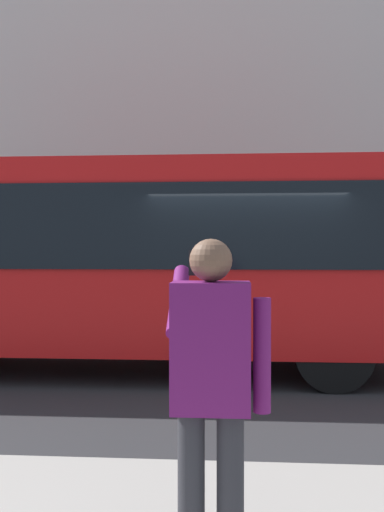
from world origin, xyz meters
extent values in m
plane|color=#2B2B2D|center=(0.00, 0.00, 0.00)|extent=(60.00, 60.00, 0.00)
cube|color=beige|center=(0.00, -6.80, 6.00)|extent=(28.00, 0.80, 12.00)
cube|color=maroon|center=(-3.50, -6.20, 3.00)|extent=(4.40, 1.10, 0.24)
cube|color=red|center=(1.90, -0.35, 1.70)|extent=(9.00, 2.50, 2.60)
cube|color=black|center=(1.90, 0.91, 2.10)|extent=(7.60, 0.06, 1.10)
cylinder|color=black|center=(-1.10, -1.45, 0.50)|extent=(1.00, 0.28, 1.00)
cylinder|color=black|center=(-1.10, 0.75, 0.50)|extent=(1.00, 0.28, 1.00)
cylinder|color=#2D2D33|center=(0.21, 4.95, 0.56)|extent=(0.14, 0.14, 0.82)
cylinder|color=#2D2D33|center=(0.41, 4.95, 0.56)|extent=(0.14, 0.14, 0.82)
cube|color=#6B1960|center=(0.31, 4.95, 1.30)|extent=(0.40, 0.24, 0.66)
sphere|color=brown|center=(0.31, 4.95, 1.74)|extent=(0.22, 0.22, 0.22)
cylinder|color=#6B1960|center=(0.05, 4.95, 1.26)|extent=(0.09, 0.09, 0.58)
cylinder|color=#6B1960|center=(0.49, 4.79, 1.52)|extent=(0.09, 0.48, 0.37)
cube|color=black|center=(0.41, 4.65, 1.72)|extent=(0.07, 0.01, 0.14)
camera|label=1|loc=(0.21, 7.72, 1.79)|focal=38.12mm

